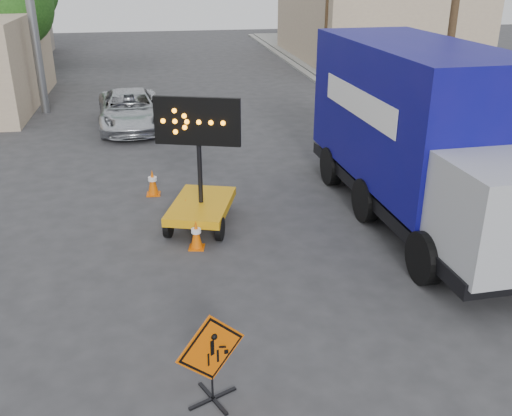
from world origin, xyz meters
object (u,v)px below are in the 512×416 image
object	(u,v)px
construction_sign	(211,356)
box_truck	(420,144)
arrow_board	(201,198)
pickup_truck	(130,110)

from	to	relation	value
construction_sign	box_truck	bearing A→B (deg)	20.93
arrow_board	box_truck	bearing A→B (deg)	13.07
box_truck	pickup_truck	bearing A→B (deg)	124.02
construction_sign	arrow_board	world-z (taller)	arrow_board
construction_sign	box_truck	distance (m)	8.34
construction_sign	box_truck	size ratio (longest dim) A/B	0.17
arrow_board	pickup_truck	bearing A→B (deg)	119.32
construction_sign	arrow_board	size ratio (longest dim) A/B	0.47
pickup_truck	arrow_board	bearing A→B (deg)	-82.51
arrow_board	pickup_truck	world-z (taller)	arrow_board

